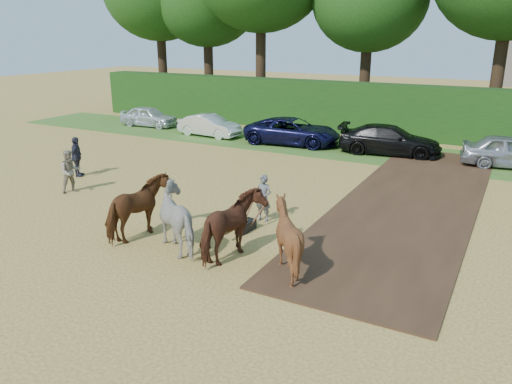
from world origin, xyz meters
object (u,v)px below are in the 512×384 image
at_px(spectator_near, 70,172).
at_px(plough_team, 210,222).
at_px(spectator_far, 77,157).
at_px(parked_cars, 462,147).

relative_size(spectator_near, plough_team, 0.27).
bearing_deg(spectator_far, spectator_near, -166.28).
relative_size(spectator_near, parked_cars, 0.04).
bearing_deg(parked_cars, plough_team, -108.87).
height_order(spectator_near, plough_team, plough_team).
height_order(spectator_far, parked_cars, spectator_far).
xyz_separation_m(spectator_near, spectator_far, (-1.52, 1.71, 0.03)).
bearing_deg(plough_team, parked_cars, 71.13).
xyz_separation_m(plough_team, parked_cars, (4.83, 14.12, -0.21)).
bearing_deg(spectator_far, parked_cars, -81.44).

